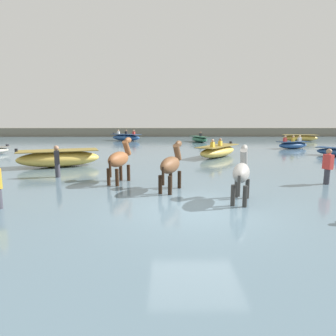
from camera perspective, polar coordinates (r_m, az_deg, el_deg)
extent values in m
plane|color=#666051|center=(8.03, 5.40, -10.02)|extent=(120.00, 120.00, 0.00)
cube|color=slate|center=(17.73, 2.09, 1.36)|extent=(90.00, 90.00, 0.32)
ellipsoid|color=brown|center=(9.56, 0.44, 0.60)|extent=(0.93, 1.44, 0.55)
cylinder|color=black|center=(10.19, 0.50, -3.04)|extent=(0.13, 0.13, 0.92)
cylinder|color=black|center=(10.09, 2.24, -3.18)|extent=(0.13, 0.13, 0.92)
cylinder|color=black|center=(9.33, -1.52, -4.24)|extent=(0.13, 0.13, 0.92)
cylinder|color=black|center=(9.21, 0.37, -4.41)|extent=(0.13, 0.13, 0.92)
cylinder|color=brown|center=(10.18, 1.83, 3.09)|extent=(0.38, 0.55, 0.63)
ellipsoid|color=brown|center=(10.28, 2.09, 4.76)|extent=(0.35, 0.51, 0.23)
cylinder|color=black|center=(9.01, -0.98, -1.58)|extent=(0.09, 0.09, 0.58)
ellipsoid|color=gray|center=(8.54, 14.19, -0.90)|extent=(0.88, 1.42, 0.54)
cylinder|color=#31312F|center=(9.16, 13.25, -4.79)|extent=(0.12, 0.12, 0.91)
cylinder|color=#31312F|center=(9.14, 15.27, -4.92)|extent=(0.12, 0.12, 0.91)
cylinder|color=#31312F|center=(8.26, 12.59, -6.35)|extent=(0.12, 0.12, 0.91)
cylinder|color=#31312F|center=(8.23, 14.83, -6.49)|extent=(0.12, 0.12, 0.91)
cylinder|color=gray|center=(9.18, 14.66, 1.93)|extent=(0.36, 0.54, 0.62)
ellipsoid|color=gray|center=(9.28, 14.79, 3.76)|extent=(0.33, 0.50, 0.23)
cylinder|color=#31312F|center=(7.97, 13.73, -3.45)|extent=(0.09, 0.09, 0.58)
ellipsoid|color=brown|center=(10.91, -9.69, 1.71)|extent=(0.88, 1.47, 0.56)
cylinder|color=black|center=(11.54, -9.24, -1.63)|extent=(0.13, 0.13, 0.94)
cylinder|color=black|center=(11.40, -7.74, -1.73)|extent=(0.13, 0.13, 0.94)
cylinder|color=black|center=(10.70, -11.56, -2.59)|extent=(0.13, 0.13, 0.94)
cylinder|color=black|center=(10.54, -9.96, -2.71)|extent=(0.13, 0.13, 0.94)
cylinder|color=brown|center=(11.53, -8.10, 3.92)|extent=(0.36, 0.55, 0.64)
ellipsoid|color=brown|center=(11.63, -7.84, 5.42)|extent=(0.33, 0.51, 0.24)
cylinder|color=black|center=(10.37, -11.30, -0.17)|extent=(0.09, 0.09, 0.60)
ellipsoid|color=#28518E|center=(25.84, 23.32, 4.13)|extent=(2.90, 1.85, 0.54)
cube|color=navy|center=(25.82, 23.36, 4.76)|extent=(2.78, 1.77, 0.04)
cube|color=red|center=(25.35, 21.99, 5.16)|extent=(0.31, 0.26, 0.30)
sphere|color=tan|center=(25.34, 22.03, 5.70)|extent=(0.18, 0.18, 0.18)
cube|color=gold|center=(25.82, 23.36, 5.14)|extent=(0.31, 0.26, 0.30)
sphere|color=tan|center=(25.81, 23.40, 5.67)|extent=(0.18, 0.18, 0.18)
cube|color=white|center=(26.42, 24.42, 5.16)|extent=(0.31, 0.26, 0.30)
sphere|color=beige|center=(26.41, 24.46, 5.67)|extent=(0.18, 0.18, 0.18)
ellipsoid|color=gold|center=(34.84, 24.51, 5.35)|extent=(3.78, 1.41, 0.66)
cube|color=olive|center=(34.82, 24.55, 5.92)|extent=(3.63, 1.35, 0.04)
ellipsoid|color=#28518E|center=(32.66, -8.25, 5.92)|extent=(3.71, 2.79, 0.69)
cube|color=navy|center=(32.64, -8.27, 6.56)|extent=(3.56, 2.68, 0.04)
cube|color=black|center=(33.66, -10.62, 6.70)|extent=(0.18, 0.20, 0.18)
cube|color=red|center=(32.13, -6.74, 6.85)|extent=(0.31, 0.28, 0.30)
sphere|color=tan|center=(32.12, -6.75, 7.27)|extent=(0.18, 0.18, 0.18)
cube|color=#232328|center=(32.69, -8.20, 6.86)|extent=(0.31, 0.28, 0.30)
sphere|color=#A37556|center=(32.68, -8.21, 7.28)|extent=(0.18, 0.18, 0.18)
cube|color=white|center=(33.18, -9.72, 6.86)|extent=(0.31, 0.28, 0.30)
sphere|color=tan|center=(33.17, -9.73, 7.27)|extent=(0.18, 0.18, 0.18)
ellipsoid|color=gold|center=(15.62, -20.62, 1.71)|extent=(4.20, 2.68, 0.80)
cube|color=olive|center=(15.57, -20.71, 3.23)|extent=(4.03, 2.57, 0.04)
cube|color=black|center=(15.71, -27.65, 3.06)|extent=(0.17, 0.19, 0.18)
ellipsoid|color=gold|center=(18.71, 9.78, 3.20)|extent=(3.41, 4.05, 0.68)
cube|color=olive|center=(18.68, 9.81, 4.30)|extent=(3.27, 3.89, 0.04)
cube|color=black|center=(20.46, 12.22, 4.87)|extent=(0.20, 0.19, 0.18)
cube|color=gold|center=(17.55, 8.74, 4.56)|extent=(0.30, 0.32, 0.30)
sphere|color=tan|center=(17.53, 8.76, 5.34)|extent=(0.18, 0.18, 0.18)
cube|color=gold|center=(18.60, 10.21, 4.79)|extent=(0.30, 0.32, 0.30)
sphere|color=#A37556|center=(18.58, 10.24, 5.53)|extent=(0.18, 0.18, 0.18)
cube|color=black|center=(23.60, -29.00, 3.89)|extent=(0.20, 0.19, 0.18)
ellipsoid|color=#337556|center=(30.73, 6.15, 5.61)|extent=(1.99, 3.27, 0.56)
cube|color=#1E4634|center=(30.71, 6.16, 6.16)|extent=(1.91, 3.14, 0.04)
cube|color=#232328|center=(30.77, 6.41, 6.48)|extent=(0.26, 0.31, 0.30)
sphere|color=#A37556|center=(30.76, 6.42, 6.93)|extent=(0.18, 0.18, 0.18)
cylinder|color=#383842|center=(12.21, 28.66, -2.23)|extent=(0.20, 0.20, 0.88)
cube|color=red|center=(12.10, 28.93, 1.07)|extent=(0.31, 0.37, 0.54)
sphere|color=#A37556|center=(12.06, 29.07, 2.85)|extent=(0.20, 0.20, 0.20)
cylinder|color=#383842|center=(12.83, -20.80, -1.16)|extent=(0.20, 0.20, 0.88)
cube|color=#232328|center=(12.72, -20.99, 1.99)|extent=(0.30, 0.37, 0.54)
sphere|color=#A37556|center=(12.68, -21.09, 3.69)|extent=(0.20, 0.20, 0.20)
cube|color=#706B5B|center=(41.41, 0.57, 6.87)|extent=(80.00, 2.40, 1.48)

